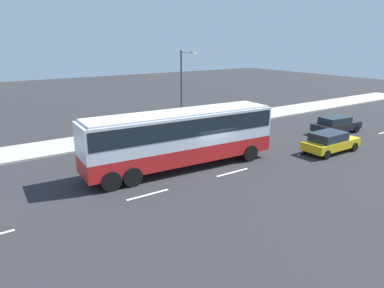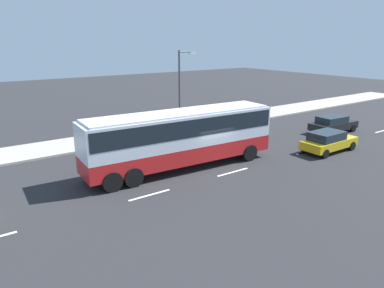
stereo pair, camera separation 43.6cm
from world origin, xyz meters
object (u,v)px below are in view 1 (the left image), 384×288
at_px(car_black_sedan, 336,124).
at_px(car_yellow_taxi, 330,142).
at_px(street_lamp, 183,86).
at_px(pedestrian_near_curb, 120,125).
at_px(coach_bus, 181,134).

height_order(car_black_sedan, car_yellow_taxi, car_yellow_taxi).
bearing_deg(street_lamp, car_black_sedan, -34.35).
bearing_deg(pedestrian_near_curb, car_yellow_taxi, -94.86).
xyz_separation_m(car_black_sedan, pedestrian_near_curb, (-15.93, 8.92, 0.29)).
bearing_deg(street_lamp, coach_bus, -123.64).
distance_m(car_black_sedan, street_lamp, 13.51).
relative_size(coach_bus, pedestrian_near_curb, 7.78).
distance_m(coach_bus, pedestrian_near_curb, 8.86).
height_order(coach_bus, car_yellow_taxi, coach_bus).
bearing_deg(car_yellow_taxi, street_lamp, 118.38).
height_order(car_yellow_taxi, pedestrian_near_curb, pedestrian_near_curb).
bearing_deg(street_lamp, pedestrian_near_curb, 163.35).
relative_size(coach_bus, car_black_sedan, 2.66).
distance_m(car_black_sedan, car_yellow_taxi, 6.03).
distance_m(car_yellow_taxi, pedestrian_near_curb, 16.12).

